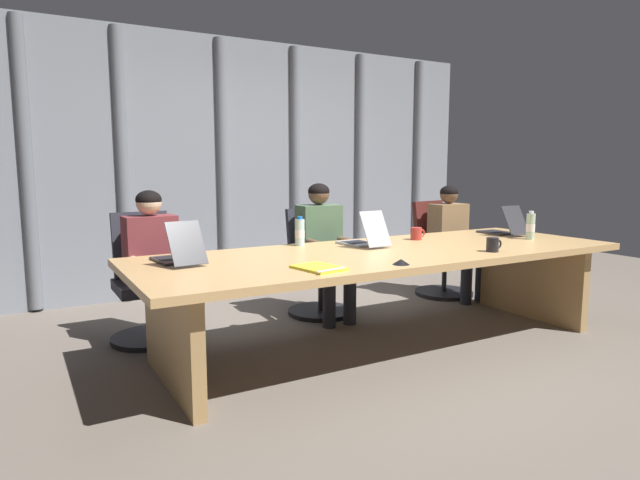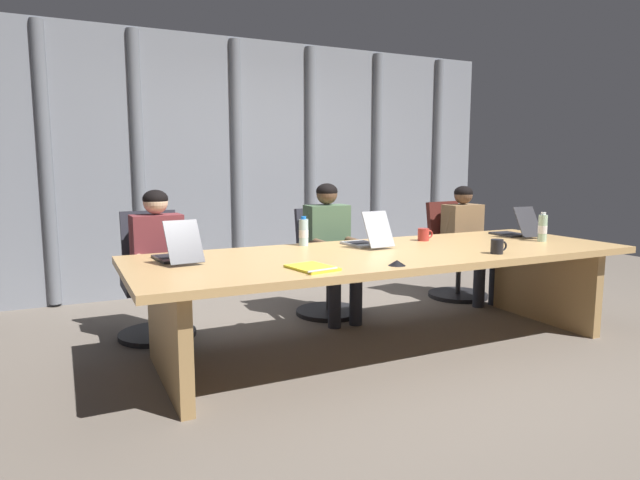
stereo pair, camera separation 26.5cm
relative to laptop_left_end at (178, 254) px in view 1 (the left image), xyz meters
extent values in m
plane|color=#6B6056|center=(1.48, -0.25, -0.78)|extent=(11.14, 11.14, 0.00)
cube|color=tan|center=(1.48, -0.25, -0.08)|extent=(3.69, 1.28, 0.05)
cube|color=black|center=(1.48, -0.25, -0.14)|extent=(3.14, 0.10, 0.06)
cube|color=tan|center=(-0.12, -0.25, -0.44)|extent=(0.08, 1.08, 0.68)
cube|color=tan|center=(3.07, -0.25, -0.44)|extent=(0.08, 1.08, 0.68)
cube|color=gray|center=(1.48, 2.19, 0.56)|extent=(5.57, 0.10, 2.68)
cylinder|color=slate|center=(-0.77, 2.14, 0.56)|extent=(0.12, 0.12, 2.63)
cylinder|color=slate|center=(0.06, 2.14, 0.56)|extent=(0.12, 0.12, 2.63)
cylinder|color=slate|center=(1.07, 2.14, 0.56)|extent=(0.12, 0.12, 2.63)
cylinder|color=slate|center=(1.94, 2.14, 0.56)|extent=(0.12, 0.12, 2.63)
cylinder|color=slate|center=(2.83, 2.14, 0.56)|extent=(0.12, 0.12, 2.63)
cylinder|color=slate|center=(3.73, 2.14, 0.56)|extent=(0.12, 0.12, 2.63)
cube|color=#2D2D33|center=(-0.01, 0.07, -0.05)|extent=(0.25, 0.33, 0.02)
cube|color=black|center=(-0.01, 0.10, -0.04)|extent=(0.20, 0.19, 0.00)
cube|color=#2D2D33|center=(0.02, -0.15, 0.09)|extent=(0.23, 0.18, 0.26)
cube|color=black|center=(0.02, -0.15, 0.10)|extent=(0.21, 0.15, 0.23)
cube|color=#A8ADB7|center=(1.45, 0.10, -0.05)|extent=(0.24, 0.32, 0.02)
cube|color=black|center=(1.45, 0.12, -0.04)|extent=(0.20, 0.18, 0.00)
cube|color=#A8ADB7|center=(1.47, -0.12, 0.09)|extent=(0.23, 0.15, 0.26)
cube|color=black|center=(1.47, -0.11, 0.10)|extent=(0.20, 0.13, 0.23)
cube|color=#2D2D33|center=(2.94, 0.05, -0.05)|extent=(0.23, 0.31, 0.02)
cube|color=black|center=(2.95, 0.07, -0.04)|extent=(0.19, 0.17, 0.00)
cube|color=#2D2D33|center=(2.93, -0.17, 0.09)|extent=(0.22, 0.15, 0.25)
cube|color=black|center=(2.93, -0.16, 0.09)|extent=(0.20, 0.13, 0.22)
cube|color=#2D2D38|center=(-0.03, 0.75, -0.35)|extent=(0.48, 0.48, 0.08)
cube|color=#2D2D38|center=(-0.03, 0.97, -0.05)|extent=(0.43, 0.12, 0.52)
cylinder|color=#262628|center=(-0.03, 0.75, -0.57)|extent=(0.05, 0.05, 0.35)
cylinder|color=black|center=(-0.03, 0.75, -0.76)|extent=(0.60, 0.60, 0.04)
cube|color=#2D2D38|center=(1.49, 0.75, -0.35)|extent=(0.49, 0.49, 0.08)
cube|color=#2D2D38|center=(1.49, 0.97, -0.07)|extent=(0.44, 0.13, 0.49)
cylinder|color=#262628|center=(1.49, 0.75, -0.57)|extent=(0.05, 0.05, 0.35)
cylinder|color=black|center=(1.49, 0.75, -0.76)|extent=(0.60, 0.60, 0.04)
cube|color=#511E19|center=(2.98, 0.75, -0.35)|extent=(0.54, 0.54, 0.08)
cube|color=#511E19|center=(2.95, 0.97, -0.06)|extent=(0.44, 0.18, 0.51)
cylinder|color=#262628|center=(2.98, 0.75, -0.57)|extent=(0.05, 0.05, 0.35)
cylinder|color=black|center=(2.98, 0.75, -0.76)|extent=(0.60, 0.60, 0.04)
cube|color=brown|center=(-0.01, 0.73, -0.06)|extent=(0.39, 0.24, 0.50)
sphere|color=beige|center=(-0.01, 0.73, 0.29)|extent=(0.19, 0.19, 0.19)
ellipsoid|color=black|center=(-0.01, 0.73, 0.31)|extent=(0.19, 0.19, 0.14)
cylinder|color=brown|center=(0.15, 0.74, 0.00)|extent=(0.08, 0.14, 0.27)
cylinder|color=beige|center=(0.16, 0.53, -0.12)|extent=(0.08, 0.30, 0.06)
cylinder|color=brown|center=(-0.17, 0.73, 0.00)|extent=(0.08, 0.14, 0.27)
cylinder|color=beige|center=(-0.16, 0.52, -0.12)|extent=(0.08, 0.30, 0.06)
cylinder|color=#262833|center=(0.10, 0.54, -0.34)|extent=(0.15, 0.41, 0.13)
cylinder|color=#262833|center=(0.11, 0.36, -0.56)|extent=(0.11, 0.11, 0.45)
cylinder|color=#262833|center=(-0.10, 0.53, -0.34)|extent=(0.15, 0.41, 0.13)
cylinder|color=#262833|center=(-0.09, 0.35, -0.56)|extent=(0.11, 0.11, 0.45)
cube|color=#4C6B4C|center=(1.46, 0.73, -0.05)|extent=(0.38, 0.23, 0.53)
sphere|color=brown|center=(1.46, 0.73, 0.32)|extent=(0.19, 0.19, 0.19)
ellipsoid|color=black|center=(1.46, 0.73, 0.34)|extent=(0.19, 0.19, 0.14)
cylinder|color=#4C6B4C|center=(1.61, 0.73, 0.03)|extent=(0.07, 0.14, 0.27)
cylinder|color=brown|center=(1.61, 0.52, -0.09)|extent=(0.07, 0.30, 0.06)
cylinder|color=#4C6B4C|center=(1.30, 0.74, 0.03)|extent=(0.07, 0.14, 0.27)
cylinder|color=brown|center=(1.30, 0.53, -0.09)|extent=(0.07, 0.30, 0.06)
cylinder|color=#262833|center=(1.55, 0.53, -0.34)|extent=(0.14, 0.40, 0.13)
cylinder|color=#262833|center=(1.55, 0.35, -0.56)|extent=(0.11, 0.11, 0.45)
cylinder|color=#262833|center=(1.35, 0.54, -0.34)|extent=(0.14, 0.40, 0.13)
cylinder|color=#262833|center=(1.35, 0.36, -0.56)|extent=(0.11, 0.11, 0.45)
cube|color=olive|center=(2.99, 0.73, -0.07)|extent=(0.38, 0.22, 0.49)
sphere|color=brown|center=(2.99, 0.73, 0.27)|extent=(0.18, 0.18, 0.18)
ellipsoid|color=black|center=(2.99, 0.73, 0.29)|extent=(0.19, 0.19, 0.14)
cylinder|color=olive|center=(3.15, 0.74, -0.01)|extent=(0.07, 0.14, 0.27)
cylinder|color=brown|center=(3.15, 0.53, -0.13)|extent=(0.07, 0.30, 0.06)
cylinder|color=olive|center=(2.83, 0.73, -0.01)|extent=(0.07, 0.14, 0.27)
cylinder|color=brown|center=(2.84, 0.52, -0.13)|extent=(0.07, 0.30, 0.06)
cylinder|color=#262833|center=(3.09, 0.54, -0.34)|extent=(0.14, 0.40, 0.13)
cylinder|color=#262833|center=(3.10, 0.36, -0.56)|extent=(0.11, 0.11, 0.45)
cylinder|color=#262833|center=(2.89, 0.53, -0.34)|extent=(0.14, 0.40, 0.13)
cylinder|color=#262833|center=(2.90, 0.35, -0.56)|extent=(0.11, 0.11, 0.45)
cylinder|color=silver|center=(1.03, 0.28, 0.05)|extent=(0.07, 0.07, 0.21)
cylinder|color=white|center=(1.03, 0.28, 0.04)|extent=(0.08, 0.08, 0.06)
cylinder|color=blue|center=(1.03, 0.28, 0.16)|extent=(0.04, 0.04, 0.02)
cylinder|color=#ADD1B2|center=(2.89, -0.36, 0.06)|extent=(0.07, 0.07, 0.22)
cylinder|color=white|center=(2.89, -0.36, 0.04)|extent=(0.07, 0.07, 0.07)
cylinder|color=white|center=(2.89, -0.36, 0.18)|extent=(0.04, 0.04, 0.02)
cylinder|color=black|center=(2.10, -0.68, 0.00)|extent=(0.09, 0.09, 0.10)
torus|color=black|center=(2.16, -0.68, 0.00)|extent=(0.07, 0.01, 0.07)
cylinder|color=#B2332D|center=(2.04, 0.09, 0.00)|extent=(0.09, 0.09, 0.10)
torus|color=#B2332D|center=(2.09, 0.09, 0.00)|extent=(0.07, 0.01, 0.07)
cone|color=black|center=(1.21, -0.76, -0.04)|extent=(0.11, 0.11, 0.03)
cube|color=yellow|center=(0.68, -0.63, -0.05)|extent=(0.27, 0.33, 0.02)
cylinder|color=silver|center=(0.68, -0.78, -0.03)|extent=(0.21, 0.05, 0.01)
camera|label=1|loc=(-0.90, -3.43, 0.57)|focal=30.41mm
camera|label=2|loc=(-0.67, -3.55, 0.57)|focal=30.41mm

